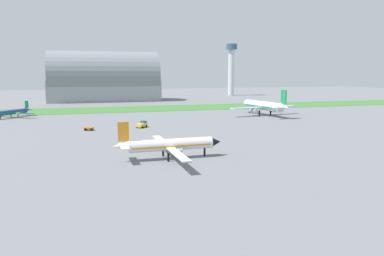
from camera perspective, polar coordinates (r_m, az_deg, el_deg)
The scene contains 9 objects.
ground_plane at distance 84.19m, azimuth -6.09°, elevation -2.39°, with size 600.00×600.00×0.00m, color slate.
grass_taxiway_strip at distance 165.56m, azimuth -11.20°, elevation 2.93°, with size 360.00×28.00×0.08m, color #3D7533.
airplane_foreground_turboprop at distance 68.31m, azimuth -3.66°, elevation -2.64°, with size 21.05×24.62×7.38m.
airplane_parked_jet_far at distance 141.33m, azimuth 11.31°, elevation 3.47°, with size 29.06×28.61×10.30m.
airplane_taxiing_turboprop at distance 147.36m, azimuth -26.51°, elevation 2.30°, with size 15.89×14.10×5.71m.
baggage_cart_near_gate at distance 106.36m, azimuth -16.01°, elevation -0.06°, with size 2.79×2.37×0.90m.
pushback_tug_midfield at distance 108.66m, azimuth -7.92°, elevation 0.55°, with size 3.68×3.92×1.95m.
hangar_distant at distance 218.85m, azimuth -13.70°, elevation 7.39°, with size 62.83×28.15×28.73m.
control_tower at distance 267.92m, azimuth 6.26°, elevation 9.85°, with size 8.00×8.00×37.23m.
Camera 1 is at (-14.48, -81.37, 16.05)m, focal length 33.64 mm.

